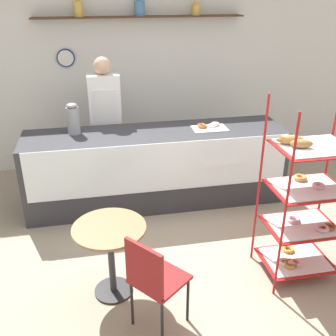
% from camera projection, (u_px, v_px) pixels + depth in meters
% --- Properties ---
extents(ground_plane, '(14.00, 14.00, 0.00)m').
position_uv_depth(ground_plane, '(175.00, 253.00, 4.14)').
color(ground_plane, gray).
extents(back_wall, '(10.00, 0.30, 2.70)m').
position_uv_depth(back_wall, '(140.00, 74.00, 5.79)').
color(back_wall, white).
rests_on(back_wall, ground_plane).
extents(display_counter, '(3.20, 0.77, 0.94)m').
position_uv_depth(display_counter, '(157.00, 167.00, 4.95)').
color(display_counter, '#333338').
rests_on(display_counter, ground_plane).
extents(pastry_rack, '(0.70, 0.55, 1.72)m').
position_uv_depth(pastry_rack, '(303.00, 203.00, 3.57)').
color(pastry_rack, '#A51919').
rests_on(pastry_rack, ground_plane).
extents(person_worker, '(0.40, 0.23, 1.76)m').
position_uv_depth(person_worker, '(106.00, 119.00, 5.13)').
color(person_worker, '#282833').
rests_on(person_worker, ground_plane).
extents(cafe_table, '(0.64, 0.64, 0.70)m').
position_uv_depth(cafe_table, '(110.00, 244.00, 3.40)').
color(cafe_table, '#262628').
rests_on(cafe_table, ground_plane).
extents(cafe_chair, '(0.53, 0.53, 0.87)m').
position_uv_depth(cafe_chair, '(152.00, 277.00, 3.01)').
color(cafe_chair, black).
rests_on(cafe_chair, ground_plane).
extents(coffee_carafe, '(0.15, 0.15, 0.37)m').
position_uv_depth(coffee_carafe, '(73.00, 119.00, 4.63)').
color(coffee_carafe, gray).
rests_on(coffee_carafe, display_counter).
extents(donut_tray_counter, '(0.42, 0.28, 0.05)m').
position_uv_depth(donut_tray_counter, '(209.00, 127.00, 4.87)').
color(donut_tray_counter, white).
rests_on(donut_tray_counter, display_counter).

